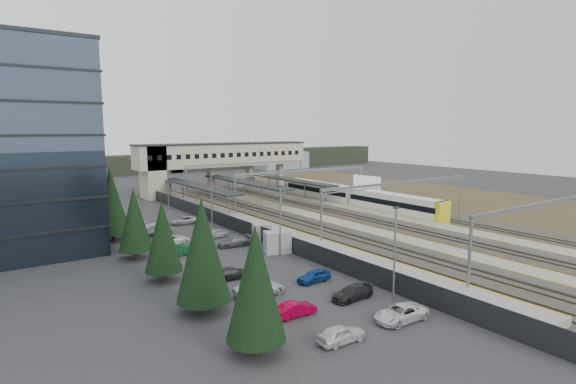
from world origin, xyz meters
TOP-DOWN VIEW (x-y plane):
  - ground at (0.00, 0.00)m, footprint 220.00×220.00m
  - conifer_row at (-22.00, -3.86)m, footprint 4.42×49.82m
  - car_park at (-13.93, -7.26)m, footprint 10.61×44.62m
  - lampposts at (-8.00, 1.25)m, footprint 0.50×53.25m
  - fence at (-6.50, 5.00)m, footprint 0.08×90.00m
  - relay_cabin_near at (-7.65, -6.85)m, footprint 3.52×3.04m
  - relay_cabin_far at (-5.94, -0.58)m, footprint 2.83×2.62m
  - rail_corridor at (9.34, 5.00)m, footprint 34.00×90.00m
  - canopies at (7.00, 27.00)m, footprint 23.10×30.00m
  - footbridge at (7.70, 42.00)m, footprint 40.40×6.40m
  - gantries at (12.00, 3.00)m, footprint 28.40×62.28m
  - train at (20.00, 9.37)m, footprint 2.77×38.44m
  - billboard at (25.08, 11.57)m, footprint 0.96×6.35m
  - scrub_east at (45.00, 5.00)m, footprint 34.00×120.00m
  - treeline_far at (23.81, 92.28)m, footprint 170.00×19.00m

SIDE VIEW (x-z plane):
  - ground at x=0.00m, z-range 0.00..0.00m
  - scrub_east at x=45.00m, z-range 0.00..0.06m
  - rail_corridor at x=9.34m, z-range -0.17..0.75m
  - car_park at x=-13.93m, z-range -0.04..1.25m
  - fence at x=-6.50m, z-range 0.00..2.00m
  - relay_cabin_far at x=-5.94m, z-range 0.00..2.10m
  - relay_cabin_near at x=-7.65m, z-range 0.00..2.47m
  - train at x=20.00m, z-range 0.24..3.72m
  - treeline_far at x=23.81m, z-range -0.55..6.45m
  - billboard at x=25.08m, z-range 0.97..6.47m
  - canopies at x=7.00m, z-range 2.28..5.56m
  - lampposts at x=-8.00m, z-range 0.30..8.37m
  - conifer_row at x=-22.00m, z-range 0.09..9.59m
  - gantries at x=12.00m, z-range 2.41..9.58m
  - footbridge at x=7.70m, z-range 2.33..13.53m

